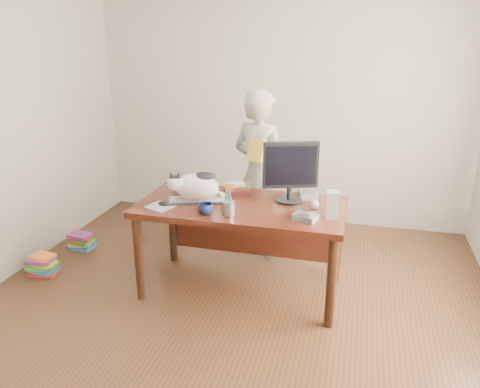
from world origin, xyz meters
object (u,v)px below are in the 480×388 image
at_px(pen_cup, 229,206).
at_px(mouse, 164,203).
at_px(calculator, 308,193).
at_px(book_pile_a, 43,265).
at_px(speaker, 332,205).
at_px(baseball, 315,204).
at_px(book_stack, 238,188).
at_px(phone, 306,217).
at_px(keyboard, 197,200).
at_px(monitor, 290,169).
at_px(coffee_mug, 206,209).
at_px(person, 260,174).
at_px(desk, 244,218).
at_px(cat, 195,186).
at_px(book_pile_b, 81,241).

height_order(pen_cup, mouse, pen_cup).
height_order(calculator, book_pile_a, calculator).
bearing_deg(speaker, book_pile_a, 177.33).
xyz_separation_m(baseball, book_stack, (-0.66, 0.22, 0.00)).
xyz_separation_m(pen_cup, phone, (0.56, 0.04, -0.04)).
bearing_deg(keyboard, calculator, 2.83).
distance_m(phone, book_pile_a, 2.38).
bearing_deg(monitor, mouse, -178.62).
distance_m(coffee_mug, book_pile_a, 1.71).
xyz_separation_m(speaker, book_pile_a, (-2.45, -0.10, -0.76)).
bearing_deg(person, monitor, 146.52).
relative_size(keyboard, person, 0.32).
bearing_deg(book_stack, phone, -55.72).
distance_m(calculator, person, 0.63).
bearing_deg(calculator, speaker, -76.49).
distance_m(pen_cup, calculator, 0.75).
distance_m(pen_cup, baseball, 0.66).
xyz_separation_m(keyboard, person, (0.34, 0.75, 0.02)).
height_order(mouse, person, person).
bearing_deg(book_pile_a, book_stack, 15.61).
distance_m(desk, book_stack, 0.28).
xyz_separation_m(monitor, mouse, (-0.92, -0.33, -0.25)).
distance_m(desk, speaker, 0.76).
distance_m(cat, mouse, 0.28).
xyz_separation_m(phone, calculator, (-0.05, 0.50, 0.00)).
bearing_deg(keyboard, desk, -1.45).
distance_m(coffee_mug, speaker, 0.91).
distance_m(phone, speaker, 0.21).
distance_m(monitor, pen_cup, 0.58).
bearing_deg(monitor, speaker, -53.92).
distance_m(book_stack, book_pile_b, 1.77).
bearing_deg(baseball, book_stack, 161.88).
xyz_separation_m(calculator, book_pile_a, (-2.23, -0.51, -0.69)).
height_order(book_stack, book_pile_a, book_stack).
height_order(desk, book_pile_b, desk).
bearing_deg(baseball, book_pile_a, -173.96).
bearing_deg(monitor, cat, 175.90).
relative_size(desk, book_pile_b, 6.20).
xyz_separation_m(mouse, person, (0.56, 0.91, 0.01)).
relative_size(keyboard, mouse, 4.80).
distance_m(phone, baseball, 0.24).
distance_m(keyboard, pen_cup, 0.38).
bearing_deg(pen_cup, phone, 4.13).
bearing_deg(phone, mouse, -161.57).
height_order(speaker, baseball, speaker).
height_order(keyboard, coffee_mug, coffee_mug).
height_order(speaker, book_stack, speaker).
xyz_separation_m(desk, book_pile_b, (-1.72, 0.27, -0.53)).
bearing_deg(baseball, speaker, -47.00).
bearing_deg(speaker, monitor, 139.76).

